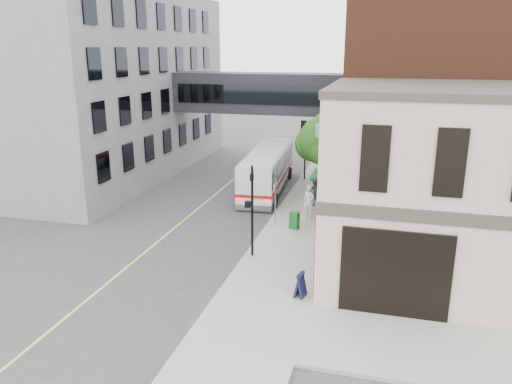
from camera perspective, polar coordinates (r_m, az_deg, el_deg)
The scene contains 17 objects.
ground at distance 22.95m, azimuth -2.75°, elevation -9.39°, with size 120.00×120.00×0.00m, color #38383A.
sidewalk_main at distance 35.36m, azimuth 7.27°, elevation -0.03°, with size 4.00×60.00×0.15m, color gray.
corner_building at distance 22.56m, azimuth 21.05°, elevation 0.48°, with size 10.19×8.12×8.45m.
brick_building at distance 34.97m, azimuth 21.20°, elevation 10.39°, with size 13.76×18.00×14.00m.
opposite_building at distance 42.76m, azimuth -18.59°, elevation 11.54°, with size 14.00×24.00×14.00m, color slate.
skyway_bridge at distance 38.97m, azimuth 1.02°, elevation 11.24°, with size 14.00×3.18×3.00m.
traffic_signal_near at distance 23.54m, azimuth -0.51°, elevation -0.89°, with size 0.44×0.22×4.60m.
traffic_signal_far at distance 37.76m, azimuth 5.46°, elevation 6.16°, with size 0.53×0.28×4.50m.
street_sign_pole at distance 28.48m, azimuth 2.23°, elevation -0.04°, with size 0.08×0.75×3.00m.
street_tree at distance 33.69m, azimuth 7.65°, elevation 5.85°, with size 3.80×3.20×5.60m.
lane_marking at distance 33.30m, azimuth -5.73°, elevation -1.14°, with size 0.12×40.00×0.01m, color #D8CC4C.
bus at distance 35.50m, azimuth 1.32°, elevation 2.70°, with size 3.15×10.70×2.84m.
pedestrian_a at distance 29.64m, azimuth 6.06°, elevation -1.09°, with size 0.71×0.47×1.95m, color silver.
pedestrian_b at distance 30.85m, azimuth 7.84°, elevation -0.50°, with size 0.93×0.72×1.91m, color pink.
pedestrian_c at distance 31.81m, azimuth 6.82°, elevation 0.08°, with size 1.25×0.72×1.93m, color black.
newspaper_box at distance 27.91m, azimuth 4.41°, elevation -3.23°, with size 0.48×0.43×0.96m, color #135519.
sandwich_board at distance 20.62m, azimuth 5.10°, elevation -10.51°, with size 0.37×0.58×1.03m, color black.
Camera 1 is at (6.40, -19.66, 9.95)m, focal length 35.00 mm.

